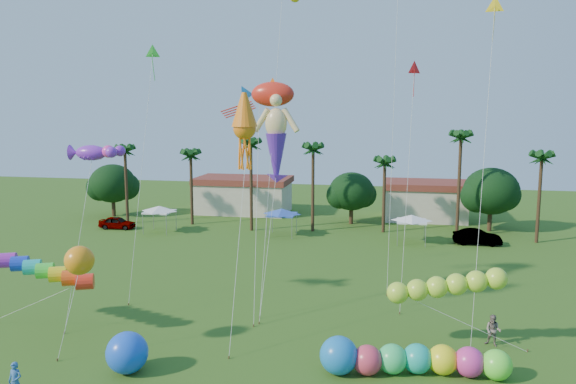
% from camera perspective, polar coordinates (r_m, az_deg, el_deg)
% --- Properties ---
extents(tree_line, '(69.46, 8.91, 11.00)m').
position_cam_1_polar(tree_line, '(67.39, 8.58, 0.10)').
color(tree_line, '#3A2819').
rests_on(tree_line, ground).
extents(buildings_row, '(35.00, 7.00, 4.00)m').
position_cam_1_polar(buildings_row, '(74.23, 3.61, -0.84)').
color(buildings_row, beige).
rests_on(buildings_row, ground).
extents(tent_row, '(31.00, 4.00, 0.60)m').
position_cam_1_polar(tent_row, '(61.30, -0.76, -2.08)').
color(tent_row, white).
rests_on(tent_row, ground).
extents(car_a, '(4.27, 1.86, 1.43)m').
position_cam_1_polar(car_a, '(68.89, -16.97, -3.00)').
color(car_a, '#4C4C54').
rests_on(car_a, ground).
extents(car_b, '(4.86, 1.75, 1.59)m').
position_cam_1_polar(car_b, '(61.45, 18.67, -4.36)').
color(car_b, '#4C4C54').
rests_on(car_b, ground).
extents(spectator_a, '(0.70, 0.46, 1.89)m').
position_cam_1_polar(spectator_a, '(31.39, -25.97, -16.90)').
color(spectator_a, '#2E5FA3').
rests_on(spectator_a, ground).
extents(spectator_b, '(1.13, 1.03, 1.89)m').
position_cam_1_polar(spectator_b, '(36.29, 20.11, -13.07)').
color(spectator_b, gray).
rests_on(spectator_b, ground).
extents(caterpillar_inflatable, '(10.05, 2.95, 2.04)m').
position_cam_1_polar(caterpillar_inflatable, '(31.50, 11.98, -16.29)').
color(caterpillar_inflatable, '#D93955').
rests_on(caterpillar_inflatable, ground).
extents(blue_ball, '(2.23, 2.23, 2.23)m').
position_cam_1_polar(blue_ball, '(32.14, -16.03, -15.41)').
color(blue_ball, blue).
rests_on(blue_ball, ground).
extents(rainbow_tube, '(9.46, 2.58, 4.01)m').
position_cam_1_polar(rainbow_tube, '(37.68, -22.32, -8.26)').
color(rainbow_tube, red).
rests_on(rainbow_tube, ground).
extents(green_worm, '(10.95, 3.01, 4.09)m').
position_cam_1_polar(green_worm, '(33.75, 11.08, -10.02)').
color(green_worm, '#B7E833').
rests_on(green_worm, ground).
extents(orange_ball_kite, '(2.09, 2.26, 6.35)m').
position_cam_1_polar(orange_ball_kite, '(33.75, -20.43, -6.53)').
color(orange_ball_kite, orange).
rests_on(orange_ball_kite, ground).
extents(merman_kite, '(2.90, 5.47, 14.41)m').
position_cam_1_polar(merman_kite, '(39.21, -1.21, 4.82)').
color(merman_kite, '#F2CE89').
rests_on(merman_kite, ground).
extents(fish_kite, '(4.85, 7.17, 15.93)m').
position_cam_1_polar(fish_kite, '(39.97, -1.57, 9.90)').
color(fish_kite, red).
rests_on(fish_kite, ground).
extents(squid_kite, '(1.71, 5.68, 15.04)m').
position_cam_1_polar(squid_kite, '(34.73, -4.43, 6.47)').
color(squid_kite, orange).
rests_on(squid_kite, ground).
extents(lobster_kite, '(4.06, 5.67, 11.76)m').
position_cam_1_polar(lobster_kite, '(40.01, -19.36, 3.78)').
color(lobster_kite, purple).
rests_on(lobster_kite, ground).
extents(delta_kite_red, '(1.14, 4.13, 17.30)m').
position_cam_1_polar(delta_kite_red, '(41.27, 12.69, 11.69)').
color(delta_kite_red, red).
rests_on(delta_kite_red, ground).
extents(delta_kite_yellow, '(1.75, 5.18, 20.63)m').
position_cam_1_polar(delta_kite_yellow, '(37.23, 20.23, 16.78)').
color(delta_kite_yellow, yellow).
rests_on(delta_kite_yellow, ground).
extents(delta_kite_green, '(1.32, 4.48, 18.65)m').
position_cam_1_polar(delta_kite_green, '(43.72, -13.62, 13.21)').
color(delta_kite_green, green).
rests_on(delta_kite_green, ground).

